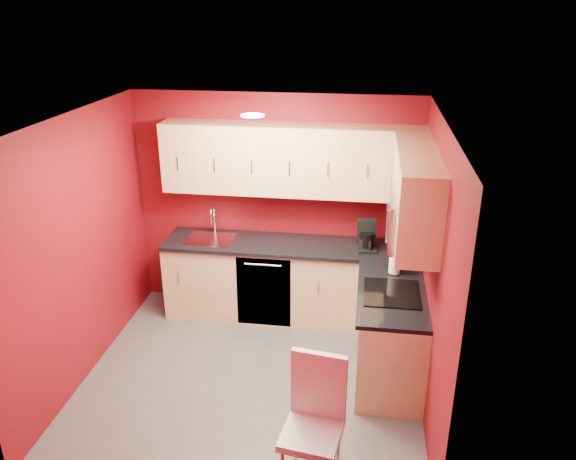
% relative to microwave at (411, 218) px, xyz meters
% --- Properties ---
extents(floor, '(3.20, 3.20, 0.00)m').
position_rel_microwave_xyz_m(floor, '(-1.39, -0.20, -1.66)').
color(floor, '#4E4B49').
rests_on(floor, ground).
extents(ceiling, '(3.20, 3.20, 0.00)m').
position_rel_microwave_xyz_m(ceiling, '(-1.39, -0.20, 0.84)').
color(ceiling, white).
rests_on(ceiling, wall_back).
extents(wall_back, '(3.20, 0.00, 3.20)m').
position_rel_microwave_xyz_m(wall_back, '(-1.39, 1.30, -0.41)').
color(wall_back, maroon).
rests_on(wall_back, floor).
extents(wall_front, '(3.20, 0.00, 3.20)m').
position_rel_microwave_xyz_m(wall_front, '(-1.39, -1.70, -0.41)').
color(wall_front, maroon).
rests_on(wall_front, floor).
extents(wall_left, '(0.00, 3.00, 3.00)m').
position_rel_microwave_xyz_m(wall_left, '(-2.99, -0.20, -0.41)').
color(wall_left, maroon).
rests_on(wall_left, floor).
extents(wall_right, '(0.00, 3.00, 3.00)m').
position_rel_microwave_xyz_m(wall_right, '(0.21, -0.20, -0.41)').
color(wall_right, maroon).
rests_on(wall_right, floor).
extents(base_cabinets_back, '(2.80, 0.60, 0.87)m').
position_rel_microwave_xyz_m(base_cabinets_back, '(-1.19, 1.00, -1.22)').
color(base_cabinets_back, '#EAC085').
rests_on(base_cabinets_back, floor).
extents(base_cabinets_right, '(0.60, 1.30, 0.87)m').
position_rel_microwave_xyz_m(base_cabinets_right, '(-0.09, 0.05, -1.22)').
color(base_cabinets_right, '#EAC085').
rests_on(base_cabinets_right, floor).
extents(countertop_back, '(2.80, 0.63, 0.04)m').
position_rel_microwave_xyz_m(countertop_back, '(-1.19, 0.99, -0.77)').
color(countertop_back, black).
rests_on(countertop_back, base_cabinets_back).
extents(countertop_right, '(0.63, 1.27, 0.04)m').
position_rel_microwave_xyz_m(countertop_right, '(-0.11, 0.04, -0.77)').
color(countertop_right, black).
rests_on(countertop_right, base_cabinets_right).
extents(upper_cabinets_back, '(2.80, 0.35, 0.75)m').
position_rel_microwave_xyz_m(upper_cabinets_back, '(-1.19, 1.13, 0.17)').
color(upper_cabinets_back, tan).
rests_on(upper_cabinets_back, wall_back).
extents(upper_cabinets_right, '(0.35, 1.55, 0.75)m').
position_rel_microwave_xyz_m(upper_cabinets_right, '(0.03, 0.24, 0.23)').
color(upper_cabinets_right, tan).
rests_on(upper_cabinets_right, wall_right).
extents(microwave, '(0.42, 0.76, 0.42)m').
position_rel_microwave_xyz_m(microwave, '(0.00, 0.00, 0.00)').
color(microwave, silver).
rests_on(microwave, upper_cabinets_right).
extents(cooktop, '(0.50, 0.55, 0.01)m').
position_rel_microwave_xyz_m(cooktop, '(-0.11, 0.00, -0.74)').
color(cooktop, black).
rests_on(cooktop, countertop_right).
extents(sink, '(0.52, 0.42, 0.35)m').
position_rel_microwave_xyz_m(sink, '(-2.09, 1.00, -0.72)').
color(sink, silver).
rests_on(sink, countertop_back).
extents(dishwasher_front, '(0.60, 0.02, 0.82)m').
position_rel_microwave_xyz_m(dishwasher_front, '(-1.44, 0.71, -1.22)').
color(dishwasher_front, black).
rests_on(dishwasher_front, base_cabinets_back).
extents(downlight, '(0.20, 0.20, 0.01)m').
position_rel_microwave_xyz_m(downlight, '(-1.39, 0.10, 0.82)').
color(downlight, white).
rests_on(downlight, ceiling).
extents(coffee_maker, '(0.23, 0.28, 0.32)m').
position_rel_microwave_xyz_m(coffee_maker, '(-0.36, 0.95, -0.59)').
color(coffee_maker, black).
rests_on(coffee_maker, countertop_back).
extents(napkin_holder, '(0.15, 0.15, 0.14)m').
position_rel_microwave_xyz_m(napkin_holder, '(-0.37, 0.92, -0.68)').
color(napkin_holder, black).
rests_on(napkin_holder, countertop_back).
extents(paper_towel, '(0.18, 0.18, 0.26)m').
position_rel_microwave_xyz_m(paper_towel, '(-0.08, 0.43, -0.62)').
color(paper_towel, white).
rests_on(paper_towel, countertop_right).
extents(dining_chair, '(0.48, 0.50, 1.04)m').
position_rel_microwave_xyz_m(dining_chair, '(-0.69, -1.40, -1.14)').
color(dining_chair, silver).
rests_on(dining_chair, floor).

